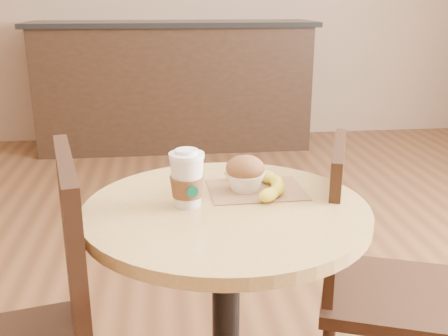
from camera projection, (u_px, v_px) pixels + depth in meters
name	position (u px, v px, depth m)	size (l,w,h in m)	color
cafe_table	(226.00, 289.00, 1.31)	(0.68, 0.68, 0.75)	black
chair_right	(370.00, 278.00, 1.48)	(0.48, 0.48, 0.85)	black
service_counter	(175.00, 85.00, 4.38)	(2.30, 0.65, 1.04)	black
kraft_bag	(256.00, 190.00, 1.33)	(0.24, 0.18, 0.00)	#8F6645
coffee_cup	(187.00, 181.00, 1.22)	(0.08, 0.08, 0.14)	silver
muffin	(245.00, 173.00, 1.32)	(0.10, 0.10, 0.09)	white
banana	(259.00, 183.00, 1.33)	(0.16, 0.24, 0.03)	yellow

